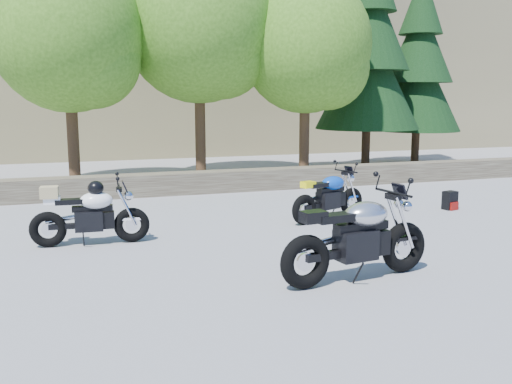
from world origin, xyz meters
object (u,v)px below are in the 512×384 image
white_bike (89,214)px  silver_bike (358,239)px  blue_bike (329,197)px  backpack (450,201)px

white_bike → silver_bike: bearing=-38.4°
silver_bike → blue_bike: silver_bike is taller
silver_bike → backpack: bearing=32.8°
white_bike → blue_bike: white_bike is taller
silver_bike → blue_bike: 3.48m
white_bike → backpack: size_ratio=4.85×
white_bike → blue_bike: 4.30m
silver_bike → backpack: silver_bike is taller
backpack → silver_bike: bearing=-153.9°
white_bike → blue_bike: (4.28, 0.45, -0.06)m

